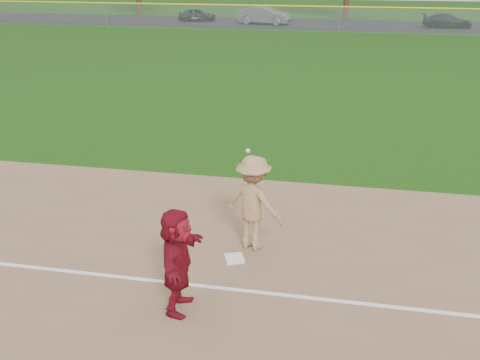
% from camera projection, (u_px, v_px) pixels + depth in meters
% --- Properties ---
extents(ground, '(160.00, 160.00, 0.00)m').
position_uv_depth(ground, '(224.00, 268.00, 11.82)').
color(ground, '#1C460D').
rests_on(ground, ground).
extents(foul_line, '(60.00, 0.10, 0.01)m').
position_uv_depth(foul_line, '(214.00, 287.00, 11.08)').
color(foul_line, white).
rests_on(foul_line, infield_dirt).
extents(parking_asphalt, '(120.00, 10.00, 0.01)m').
position_uv_depth(parking_asphalt, '(343.00, 25.00, 53.99)').
color(parking_asphalt, black).
rests_on(parking_asphalt, ground).
extents(first_base, '(0.47, 0.47, 0.08)m').
position_uv_depth(first_base, '(234.00, 258.00, 12.06)').
color(first_base, white).
rests_on(first_base, infield_dirt).
extents(base_runner, '(0.65, 1.76, 1.87)m').
position_uv_depth(base_runner, '(177.00, 261.00, 10.09)').
color(base_runner, maroon).
rests_on(base_runner, infield_dirt).
extents(car_left, '(3.80, 2.40, 1.21)m').
position_uv_depth(car_left, '(197.00, 15.00, 56.66)').
color(car_left, black).
rests_on(car_left, parking_asphalt).
extents(car_mid, '(4.90, 2.22, 1.56)m').
position_uv_depth(car_mid, '(264.00, 15.00, 54.04)').
color(car_mid, '#56585D').
rests_on(car_mid, parking_asphalt).
extents(car_right, '(4.19, 1.88, 1.19)m').
position_uv_depth(car_right, '(447.00, 21.00, 51.36)').
color(car_right, black).
rests_on(car_right, parking_asphalt).
extents(first_base_play, '(1.48, 1.16, 2.33)m').
position_uv_depth(first_base_play, '(253.00, 203.00, 12.28)').
color(first_base_play, '#98979A').
rests_on(first_base_play, infield_dirt).
extents(outfield_fence, '(110.00, 0.12, 110.00)m').
position_uv_depth(outfield_fence, '(340.00, 7.00, 47.81)').
color(outfield_fence, '#999EA0').
rests_on(outfield_fence, ground).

